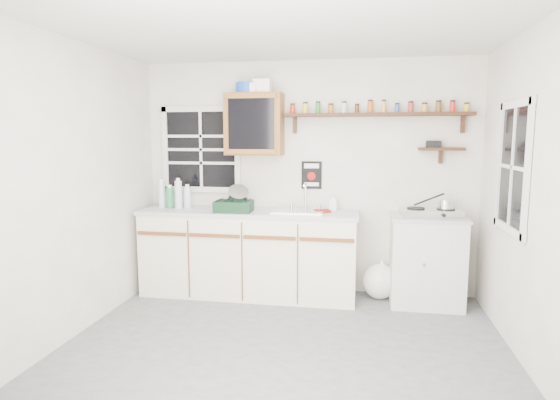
{
  "coord_description": "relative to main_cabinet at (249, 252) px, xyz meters",
  "views": [
    {
      "loc": [
        0.59,
        -3.47,
        1.69
      ],
      "look_at": [
        -0.12,
        0.55,
        1.14
      ],
      "focal_mm": 30.0,
      "sensor_mm": 36.0,
      "label": 1
    }
  ],
  "objects": [
    {
      "name": "secondary_shelf",
      "position": [
        1.94,
        0.22,
        1.12
      ],
      "size": [
        0.45,
        0.16,
        0.24
      ],
      "color": "black",
      "rests_on": "wall_back"
    },
    {
      "name": "window_right",
      "position": [
        2.37,
        -0.75,
        0.99
      ],
      "size": [
        0.03,
        0.78,
        1.08
      ],
      "color": "black",
      "rests_on": "wall_back"
    },
    {
      "name": "sink",
      "position": [
        0.54,
        0.01,
        0.47
      ],
      "size": [
        0.52,
        0.44,
        0.29
      ],
      "color": "silver",
      "rests_on": "main_cabinet"
    },
    {
      "name": "right_cabinet",
      "position": [
        1.83,
        0.03,
        -0.01
      ],
      "size": [
        0.73,
        0.57,
        0.91
      ],
      "color": "beige",
      "rests_on": "floor"
    },
    {
      "name": "dish_rack",
      "position": [
        -0.12,
        -0.11,
        0.55
      ],
      "size": [
        0.39,
        0.3,
        0.29
      ],
      "rotation": [
        0.0,
        0.0,
        0.04
      ],
      "color": "black",
      "rests_on": "main_cabinet"
    },
    {
      "name": "water_bottles",
      "position": [
        -0.84,
        0.03,
        0.59
      ],
      "size": [
        0.36,
        0.13,
        0.33
      ],
      "color": "silver",
      "rests_on": "main_cabinet"
    },
    {
      "name": "soap_bottle",
      "position": [
        0.89,
        0.17,
        0.55
      ],
      "size": [
        0.1,
        0.1,
        0.17
      ],
      "primitive_type": "imported",
      "rotation": [
        0.0,
        0.0,
        -0.24
      ],
      "color": "silver",
      "rests_on": "main_cabinet"
    },
    {
      "name": "upper_cabinet_clutter",
      "position": [
        0.02,
        0.14,
        1.75
      ],
      "size": [
        0.38,
        0.24,
        0.14
      ],
      "color": "#1A45AB",
      "rests_on": "upper_cabinet"
    },
    {
      "name": "main_cabinet",
      "position": [
        0.0,
        0.0,
        0.0
      ],
      "size": [
        2.31,
        0.63,
        0.92
      ],
      "color": "beige",
      "rests_on": "floor"
    },
    {
      "name": "rag",
      "position": [
        0.78,
        0.01,
        0.47
      ],
      "size": [
        0.2,
        0.19,
        0.02
      ],
      "primitive_type": "cube",
      "rotation": [
        0.0,
        0.0,
        0.37
      ],
      "color": "maroon",
      "rests_on": "main_cabinet"
    },
    {
      "name": "upper_cabinet",
      "position": [
        0.03,
        0.14,
        1.36
      ],
      "size": [
        0.6,
        0.32,
        0.65
      ],
      "color": "brown",
      "rests_on": "wall_back"
    },
    {
      "name": "hotplate",
      "position": [
        1.86,
        0.01,
        0.49
      ],
      "size": [
        0.61,
        0.38,
        0.08
      ],
      "rotation": [
        0.0,
        0.0,
        0.13
      ],
      "color": "silver",
      "rests_on": "right_cabinet"
    },
    {
      "name": "warning_sign",
      "position": [
        0.63,
        0.29,
        0.82
      ],
      "size": [
        0.22,
        0.02,
        0.3
      ],
      "color": "black",
      "rests_on": "wall_back"
    },
    {
      "name": "saucepan",
      "position": [
        1.99,
        0.01,
        0.57
      ],
      "size": [
        0.37,
        0.23,
        0.16
      ],
      "rotation": [
        0.0,
        0.0,
        -0.47
      ],
      "color": "silver",
      "rests_on": "hotplate"
    },
    {
      "name": "room",
      "position": [
        0.58,
        -1.3,
        0.79
      ],
      "size": [
        3.64,
        3.24,
        2.54
      ],
      "color": "#4F4F52",
      "rests_on": "ground"
    },
    {
      "name": "trash_bag",
      "position": [
        1.38,
        0.1,
        -0.27
      ],
      "size": [
        0.39,
        0.35,
        0.44
      ],
      "color": "white",
      "rests_on": "floor"
    },
    {
      "name": "window_back",
      "position": [
        -0.62,
        0.29,
        1.09
      ],
      "size": [
        0.93,
        0.03,
        0.98
      ],
      "color": "black",
      "rests_on": "wall_back"
    },
    {
      "name": "spice_shelf",
      "position": [
        1.31,
        0.21,
        1.47
      ],
      "size": [
        1.91,
        0.18,
        0.34
      ],
      "color": "black",
      "rests_on": "wall_back"
    }
  ]
}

